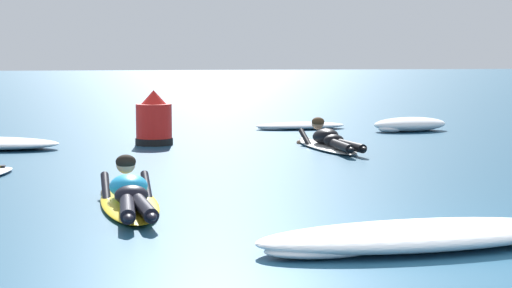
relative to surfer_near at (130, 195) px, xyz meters
The scene contains 7 objects.
ground_plane 7.54m from the surfer_near, 71.07° to the left, with size 120.00×120.00×0.00m, color navy.
surfer_near is the anchor object (origin of this frame).
surfer_far 5.77m from the surfer_near, 54.11° to the left, with size 0.76×2.69×0.54m.
whitewater_mid_left 9.09m from the surfer_near, 65.61° to the left, with size 1.92×0.81×0.15m.
whitewater_back 3.18m from the surfer_near, 43.86° to the right, with size 2.83×1.03×0.21m.
whitewater_far_band 9.44m from the surfer_near, 51.78° to the left, with size 1.73×1.13×0.29m.
channel_marker_buoy 5.86m from the surfer_near, 84.39° to the left, with size 0.65×0.65×0.95m.
Camera 1 is at (-2.64, -5.64, 1.59)m, focal length 57.97 mm.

